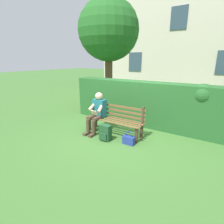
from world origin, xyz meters
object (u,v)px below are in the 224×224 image
Objects in this scene: tree at (107,32)px; handbag at (129,140)px; person_seated at (97,112)px; backpack at (105,133)px; park_bench at (115,119)px.

tree is 12.61× the size of handbag.
person_seated is 0.78m from backpack.
person_seated is 1.31m from handbag.
backpack reaches higher than handbag.
tree is (1.49, -2.68, 2.54)m from person_seated.
person_seated reaches higher than handbag.
handbag is at bearing 168.67° from person_seated.
person_seated reaches higher than backpack.
park_bench reaches higher than handbag.
person_seated is 2.73× the size of backpack.
tree is (2.01, -2.51, 2.72)m from park_bench.
park_bench is 4.09× the size of backpack.
tree is 5.00m from handbag.
park_bench is 4.91× the size of handbag.
park_bench is 4.21m from tree.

